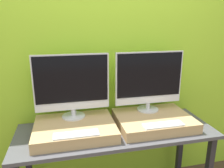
# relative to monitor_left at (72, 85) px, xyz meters

# --- Properties ---
(wall_back) EXTENTS (8.00, 0.04, 2.60)m
(wall_back) POSITION_rel_monitor_left_xyz_m (0.35, 0.21, 0.13)
(wall_back) COLOR #9ED12D
(wall_back) RESTS_ON ground_plane
(workbench) EXTENTS (1.69, 0.60, 0.78)m
(workbench) POSITION_rel_monitor_left_xyz_m (0.35, -0.16, -0.47)
(workbench) COLOR #47474C
(workbench) RESTS_ON ground_plane
(wooden_riser_left) EXTENTS (0.66, 0.51, 0.09)m
(wooden_riser_left) POSITION_rel_monitor_left_xyz_m (0.00, -0.14, -0.34)
(wooden_riser_left) COLOR tan
(wooden_riser_left) RESTS_ON workbench
(monitor_left) EXTENTS (0.64, 0.20, 0.56)m
(monitor_left) POSITION_rel_monitor_left_xyz_m (0.00, 0.00, 0.00)
(monitor_left) COLOR silver
(monitor_left) RESTS_ON wooden_riser_left
(keyboard_left) EXTENTS (0.33, 0.10, 0.01)m
(keyboard_left) POSITION_rel_monitor_left_xyz_m (0.00, -0.34, -0.29)
(keyboard_left) COLOR silver
(keyboard_left) RESTS_ON wooden_riser_left
(wooden_riser_right) EXTENTS (0.66, 0.51, 0.09)m
(wooden_riser_right) POSITION_rel_monitor_left_xyz_m (0.70, -0.14, -0.34)
(wooden_riser_right) COLOR tan
(wooden_riser_right) RESTS_ON workbench
(monitor_right) EXTENTS (0.64, 0.20, 0.56)m
(monitor_right) POSITION_rel_monitor_left_xyz_m (0.70, 0.00, 0.00)
(monitor_right) COLOR silver
(monitor_right) RESTS_ON wooden_riser_right
(keyboard_right) EXTENTS (0.33, 0.10, 0.01)m
(keyboard_right) POSITION_rel_monitor_left_xyz_m (0.70, -0.34, -0.29)
(keyboard_right) COLOR silver
(keyboard_right) RESTS_ON wooden_riser_right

